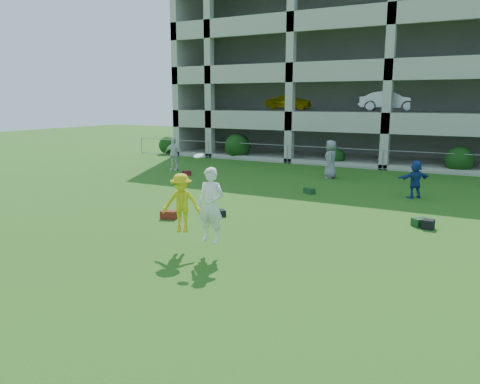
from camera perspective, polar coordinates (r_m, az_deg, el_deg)
The scene contains 14 objects.
ground at distance 11.10m, azimuth -3.84°, elevation -10.17°, with size 100.00×100.00×0.00m, color #235114.
bystander_b at distance 27.29m, azimuth -8.11°, elevation 4.60°, with size 1.12×0.47×1.91m, color white.
bystander_c at distance 24.78m, azimuth 10.99°, elevation 3.93°, with size 0.97×0.63×1.98m, color gray.
bystander_d at distance 20.71m, azimuth 20.59°, elevation 1.47°, with size 1.47×0.47×1.59m, color navy.
bag_red_a at distance 16.30m, azimuth -8.67°, elevation -2.77°, with size 0.55×0.30×0.28m, color #611A10.
bag_black_b at distance 16.54m, azimuth -2.34°, elevation -2.55°, with size 0.40×0.25×0.22m, color black.
bag_green_c at distance 16.31m, azimuth 21.14°, elevation -3.44°, with size 0.50×0.35×0.26m, color #133615.
crate_d at distance 16.03m, azimuth 21.96°, elevation -3.67°, with size 0.35×0.35×0.30m, color black.
bag_red_f at distance 25.55m, azimuth -6.53°, elevation 2.31°, with size 0.45×0.28×0.24m, color maroon.
bag_green_g at distance 20.62m, azimuth 8.44°, elevation 0.14°, with size 0.50×0.30×0.25m, color #143719.
frisbee_contest at distance 12.44m, azimuth -5.74°, elevation -1.43°, with size 1.93×0.94×2.26m.
parking_garage at distance 36.89m, azimuth 20.32°, elevation 13.60°, with size 30.00×14.00×12.00m.
fence at distance 28.48m, azimuth 17.03°, elevation 3.80°, with size 36.06×0.06×1.20m.
shrub_row at distance 28.55m, azimuth 26.51°, elevation 4.95°, with size 34.38×2.52×3.50m.
Camera 1 is at (5.56, -8.72, 4.04)m, focal length 35.00 mm.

